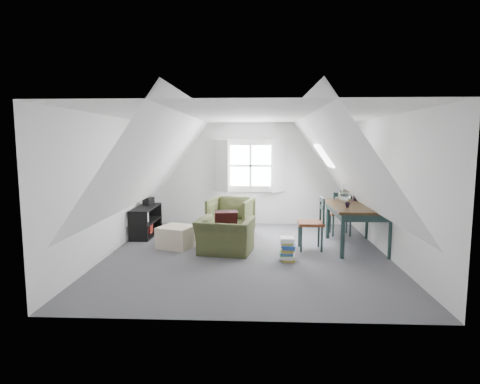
{
  "coord_description": "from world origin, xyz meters",
  "views": [
    {
      "loc": [
        0.19,
        -7.1,
        2.04
      ],
      "look_at": [
        -0.16,
        0.6,
        1.07
      ],
      "focal_mm": 30.0,
      "sensor_mm": 36.0,
      "label": 1
    }
  ],
  "objects_px": {
    "armchair_far": "(231,235)",
    "dining_chair_far": "(341,212)",
    "media_shelf": "(145,223)",
    "dining_chair_near": "(313,222)",
    "magazine_stack": "(287,249)",
    "ottoman": "(177,237)",
    "armchair_near": "(225,253)",
    "dining_table": "(357,211)"
  },
  "relations": [
    {
      "from": "dining_chair_far",
      "to": "armchair_far",
      "type": "bearing_deg",
      "value": 17.73
    },
    {
      "from": "ottoman",
      "to": "dining_table",
      "type": "height_order",
      "value": "dining_table"
    },
    {
      "from": "armchair_far",
      "to": "dining_chair_far",
      "type": "distance_m",
      "value": 2.45
    },
    {
      "from": "ottoman",
      "to": "dining_chair_near",
      "type": "xyz_separation_m",
      "value": [
        2.6,
        -0.05,
        0.32
      ]
    },
    {
      "from": "armchair_near",
      "to": "dining_table",
      "type": "bearing_deg",
      "value": -158.72
    },
    {
      "from": "media_shelf",
      "to": "armchair_near",
      "type": "bearing_deg",
      "value": -37.01
    },
    {
      "from": "dining_table",
      "to": "media_shelf",
      "type": "bearing_deg",
      "value": 168.53
    },
    {
      "from": "armchair_far",
      "to": "ottoman",
      "type": "bearing_deg",
      "value": -118.93
    },
    {
      "from": "armchair_near",
      "to": "dining_chair_near",
      "type": "xyz_separation_m",
      "value": [
        1.63,
        0.33,
        0.52
      ]
    },
    {
      "from": "armchair_near",
      "to": "ottoman",
      "type": "distance_m",
      "value": 1.06
    },
    {
      "from": "armchair_near",
      "to": "armchair_far",
      "type": "distance_m",
      "value": 1.43
    },
    {
      "from": "armchair_far",
      "to": "magazine_stack",
      "type": "xyz_separation_m",
      "value": [
        1.1,
        -1.85,
        0.2
      ]
    },
    {
      "from": "armchair_near",
      "to": "media_shelf",
      "type": "relative_size",
      "value": 0.8
    },
    {
      "from": "armchair_near",
      "to": "dining_table",
      "type": "height_order",
      "value": "dining_table"
    },
    {
      "from": "armchair_near",
      "to": "ottoman",
      "type": "height_order",
      "value": "ottoman"
    },
    {
      "from": "armchair_far",
      "to": "media_shelf",
      "type": "relative_size",
      "value": 0.74
    },
    {
      "from": "dining_chair_near",
      "to": "ottoman",
      "type": "bearing_deg",
      "value": -97.72
    },
    {
      "from": "ottoman",
      "to": "dining_table",
      "type": "relative_size",
      "value": 0.37
    },
    {
      "from": "media_shelf",
      "to": "dining_table",
      "type": "bearing_deg",
      "value": -12.55
    },
    {
      "from": "media_shelf",
      "to": "magazine_stack",
      "type": "xyz_separation_m",
      "value": [
        2.96,
        -1.72,
        -0.08
      ]
    },
    {
      "from": "armchair_far",
      "to": "dining_table",
      "type": "xyz_separation_m",
      "value": [
        2.48,
        -0.94,
        0.72
      ]
    },
    {
      "from": "dining_table",
      "to": "dining_chair_far",
      "type": "bearing_deg",
      "value": 93.7
    },
    {
      "from": "armchair_far",
      "to": "magazine_stack",
      "type": "bearing_deg",
      "value": -45.19
    },
    {
      "from": "armchair_near",
      "to": "dining_chair_far",
      "type": "bearing_deg",
      "value": -137.13
    },
    {
      "from": "armchair_far",
      "to": "ottoman",
      "type": "distance_m",
      "value": 1.45
    },
    {
      "from": "dining_table",
      "to": "dining_chair_near",
      "type": "bearing_deg",
      "value": -170.43
    },
    {
      "from": "media_shelf",
      "to": "armchair_far",
      "type": "bearing_deg",
      "value": 1.95
    },
    {
      "from": "armchair_near",
      "to": "magazine_stack",
      "type": "bearing_deg",
      "value": 169.41
    },
    {
      "from": "magazine_stack",
      "to": "armchair_far",
      "type": "bearing_deg",
      "value": 120.8
    },
    {
      "from": "dining_chair_near",
      "to": "media_shelf",
      "type": "xyz_separation_m",
      "value": [
        -3.48,
        0.97,
        -0.24
      ]
    },
    {
      "from": "armchair_far",
      "to": "media_shelf",
      "type": "xyz_separation_m",
      "value": [
        -1.86,
        -0.12,
        0.28
      ]
    },
    {
      "from": "dining_chair_near",
      "to": "magazine_stack",
      "type": "bearing_deg",
      "value": -41.58
    },
    {
      "from": "armchair_far",
      "to": "ottoman",
      "type": "height_order",
      "value": "armchair_far"
    },
    {
      "from": "magazine_stack",
      "to": "armchair_near",
      "type": "bearing_deg",
      "value": 159.15
    },
    {
      "from": "dining_chair_far",
      "to": "magazine_stack",
      "type": "distance_m",
      "value": 2.37
    },
    {
      "from": "dining_chair_near",
      "to": "media_shelf",
      "type": "bearing_deg",
      "value": -112.29
    },
    {
      "from": "armchair_near",
      "to": "ottoman",
      "type": "relative_size",
      "value": 1.6
    },
    {
      "from": "dining_chair_far",
      "to": "media_shelf",
      "type": "distance_m",
      "value": 4.27
    },
    {
      "from": "armchair_far",
      "to": "armchair_near",
      "type": "bearing_deg",
      "value": -76.27
    },
    {
      "from": "dining_chair_far",
      "to": "media_shelf",
      "type": "height_order",
      "value": "dining_chair_far"
    },
    {
      "from": "armchair_near",
      "to": "armchair_far",
      "type": "height_order",
      "value": "armchair_far"
    },
    {
      "from": "dining_table",
      "to": "magazine_stack",
      "type": "distance_m",
      "value": 1.73
    }
  ]
}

